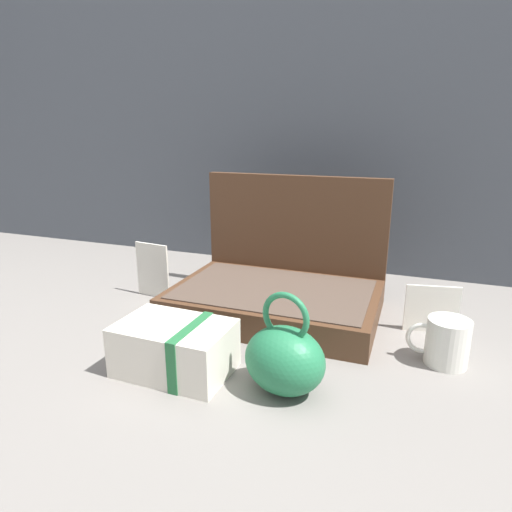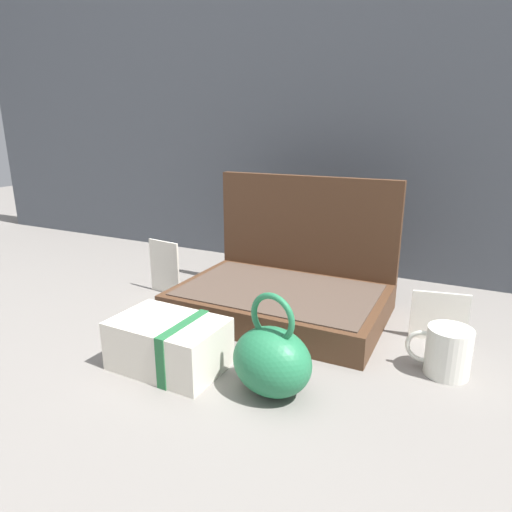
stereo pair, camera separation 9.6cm
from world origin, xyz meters
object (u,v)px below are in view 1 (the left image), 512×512
object	(u,v)px
open_suitcase	(278,284)
teal_pouch_handbag	(285,359)
coffee_mug	(446,343)
info_card_left	(153,270)
poster_card_right	(432,309)
cream_toiletry_bag	(176,348)

from	to	relation	value
open_suitcase	teal_pouch_handbag	world-z (taller)	open_suitcase
teal_pouch_handbag	coffee_mug	distance (m)	0.34
info_card_left	poster_card_right	world-z (taller)	info_card_left
info_card_left	open_suitcase	bearing A→B (deg)	12.33
coffee_mug	poster_card_right	xyz separation A→B (m)	(-0.03, 0.15, 0.01)
cream_toiletry_bag	info_card_left	world-z (taller)	info_card_left
cream_toiletry_bag	poster_card_right	world-z (taller)	poster_card_right
open_suitcase	poster_card_right	world-z (taller)	open_suitcase
cream_toiletry_bag	coffee_mug	bearing A→B (deg)	23.24
cream_toiletry_bag	info_card_left	size ratio (longest dim) A/B	1.43
info_card_left	poster_card_right	xyz separation A→B (m)	(0.73, 0.03, -0.02)
open_suitcase	poster_card_right	xyz separation A→B (m)	(0.38, -0.00, -0.01)
cream_toiletry_bag	coffee_mug	size ratio (longest dim) A/B	1.80
coffee_mug	info_card_left	distance (m)	0.77
open_suitcase	cream_toiletry_bag	xyz separation A→B (m)	(-0.09, -0.36, -0.02)
open_suitcase	coffee_mug	bearing A→B (deg)	-20.71
info_card_left	poster_card_right	distance (m)	0.73
cream_toiletry_bag	info_card_left	xyz separation A→B (m)	(-0.27, 0.33, 0.03)
open_suitcase	teal_pouch_handbag	xyz separation A→B (m)	(0.13, -0.36, -0.00)
poster_card_right	coffee_mug	bearing A→B (deg)	-90.78
coffee_mug	info_card_left	size ratio (longest dim) A/B	0.79
coffee_mug	teal_pouch_handbag	bearing A→B (deg)	-143.58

